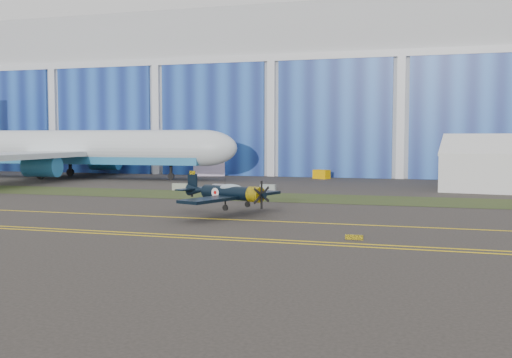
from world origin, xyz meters
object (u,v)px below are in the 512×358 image
(shipping_container, at_px, (209,169))
(tug, at_px, (321,174))
(jetliner, at_px, (70,110))
(tent, at_px, (508,162))
(warbird, at_px, (228,193))

(shipping_container, bearing_deg, tug, -22.05)
(jetliner, xyz_separation_m, tent, (67.85, -6.20, -7.70))
(tent, xyz_separation_m, tug, (-26.74, 15.67, -2.95))
(tug, bearing_deg, shipping_container, -161.07)
(tent, bearing_deg, warbird, -121.93)
(warbird, relative_size, shipping_container, 2.65)
(shipping_container, xyz_separation_m, tug, (20.44, -1.75, -0.45))
(tent, relative_size, tug, 6.84)
(tent, height_order, shipping_container, tent)
(tent, bearing_deg, shipping_container, 167.61)
(tug, bearing_deg, tent, -6.54)
(jetliner, bearing_deg, tug, 10.90)
(jetliner, height_order, shipping_container, jetliner)
(jetliner, distance_m, shipping_container, 25.63)
(shipping_container, bearing_deg, warbird, -84.67)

